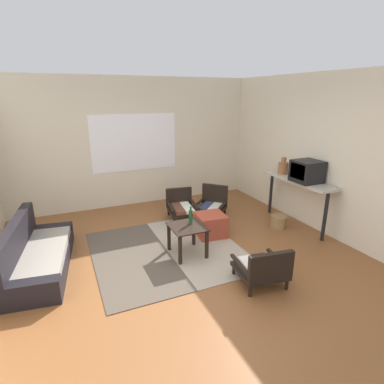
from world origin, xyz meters
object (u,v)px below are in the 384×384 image
Objects in this scene: couch at (36,256)px; console_shelf at (297,185)px; clay_vase at (283,167)px; coffee_table at (187,233)px; glass_bottle at (191,217)px; armchair_by_window at (181,205)px; crt_television at (307,171)px; armchair_corner at (212,203)px; ottoman_orange at (211,225)px; wicker_basket at (279,221)px; armchair_striped_foreground at (263,268)px.

couch is 1.24× the size of console_shelf.
couch is 4.40m from clay_vase.
coffee_table is 0.25m from glass_bottle.
armchair_by_window is (0.47, 1.40, -0.11)m from coffee_table.
crt_television is 2.21m from glass_bottle.
console_shelf is at bearing 89.11° from crt_television.
ottoman_orange is at bearing -119.25° from armchair_corner.
armchair_corner is at bearing 130.05° from wicker_basket.
couch is 4.43m from crt_television.
clay_vase reaches higher than glass_bottle.
armchair_corner is 1.65m from console_shelf.
clay_vase is (4.32, 0.17, 0.80)m from couch.
armchair_striped_foreground is 2.54m from clay_vase.
armchair_corner is at bearing 50.10° from glass_bottle.
crt_television is at bearing 33.88° from armchair_striped_foreground.
glass_bottle is (-0.38, -1.34, 0.33)m from armchair_by_window.
armchair_striped_foreground is 1.93m from wicker_basket.
armchair_by_window is 1.49× the size of ottoman_orange.
coffee_table is 0.79m from ottoman_orange.
coffee_table is 0.72× the size of armchair_corner.
armchair_striped_foreground is 0.87× the size of armchair_corner.
console_shelf is (2.25, 0.22, 0.42)m from coffee_table.
armchair_corner reaches higher than armchair_by_window.
coffee_table is 1.89× the size of wicker_basket.
armchair_corner reaches higher than ottoman_orange.
console_shelf is (1.62, -0.23, 0.59)m from ottoman_orange.
wicker_basket is at bearing 5.47° from glass_bottle.
console_shelf is 3.45× the size of crt_television.
ottoman_orange is at bearing 35.46° from coffee_table.
crt_television is at bearing -46.69° from armchair_corner.
console_shelf is at bearing -3.22° from couch.
couch is 4.01m from wicker_basket.
crt_television reaches higher than coffee_table.
wicker_basket is at bearing -129.99° from clay_vase.
console_shelf is 0.74m from wicker_basket.
glass_bottle reaches higher than ottoman_orange.
crt_television reaches higher than armchair_striped_foreground.
armchair_striped_foreground is at bearing -87.92° from armchair_by_window.
armchair_corner is at bearing -14.03° from armchair_by_window.
armchair_by_window is at bearing 73.94° from glass_bottle.
coffee_table reaches higher than wicker_basket.
armchair_striped_foreground is at bearing -68.05° from glass_bottle.
armchair_corner is at bearing 49.28° from coffee_table.
ottoman_orange is at bearing 171.91° from console_shelf.
armchair_striped_foreground is 2.42m from armchair_corner.
armchair_by_window is 0.94× the size of armchair_corner.
console_shelf is 0.47m from clay_vase.
glass_bottle is at bearing -10.29° from couch.
wicker_basket is at bearing 175.29° from console_shelf.
console_shelf reaches higher than couch.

